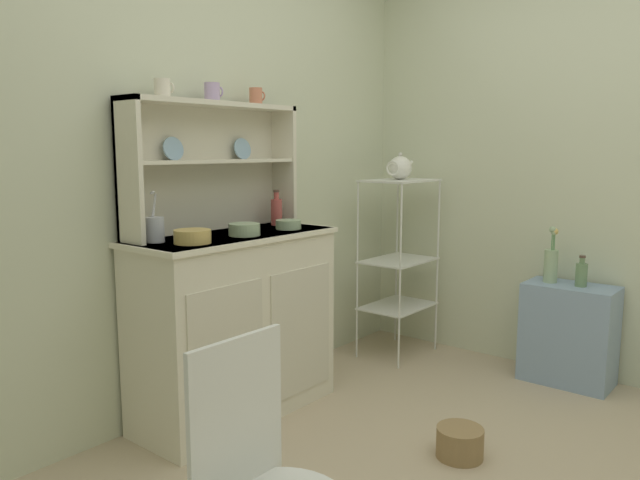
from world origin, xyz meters
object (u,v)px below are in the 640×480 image
object	(u,v)px
bakers_rack	(399,248)
utensil_jar	(155,229)
hutch_shelf_unit	(209,156)
floor_basket	(460,443)
side_shelf_blue	(569,334)
cup_cream_0	(163,88)
bowl_mixing_large	(192,237)
hutch_cabinet	(236,323)
porcelain_teapot	(400,168)
flower_vase	(551,262)
oil_bottle	(581,274)
jam_bottle	(277,211)
wire_chair	(260,475)

from	to	relation	value
bakers_rack	utensil_jar	world-z (taller)	utensil_jar
hutch_shelf_unit	bakers_rack	distance (m)	1.43
floor_basket	utensil_jar	distance (m)	1.61
side_shelf_blue	hutch_shelf_unit	bearing A→B (deg)	138.42
hutch_shelf_unit	cup_cream_0	bearing A→B (deg)	-172.07
hutch_shelf_unit	side_shelf_blue	xyz separation A→B (m)	(1.47, -1.30, -0.99)
side_shelf_blue	bowl_mixing_large	distance (m)	2.17
hutch_cabinet	bowl_mixing_large	world-z (taller)	bowl_mixing_large
side_shelf_blue	bowl_mixing_large	xyz separation A→B (m)	(-1.77, 1.07, 0.65)
floor_basket	porcelain_teapot	distance (m)	1.76
side_shelf_blue	bakers_rack	bearing A→B (deg)	100.77
hutch_cabinet	hutch_shelf_unit	distance (m)	0.83
hutch_cabinet	flower_vase	distance (m)	1.80
oil_bottle	porcelain_teapot	bearing A→B (deg)	100.37
hutch_cabinet	side_shelf_blue	world-z (taller)	hutch_cabinet
bakers_rack	oil_bottle	distance (m)	1.07
porcelain_teapot	oil_bottle	size ratio (longest dim) A/B	1.37
floor_basket	bowl_mixing_large	bearing A→B (deg)	121.56
bakers_rack	jam_bottle	bearing A→B (deg)	166.19
jam_bottle	porcelain_teapot	world-z (taller)	porcelain_teapot
jam_bottle	oil_bottle	size ratio (longest dim) A/B	1.10
hutch_cabinet	hutch_shelf_unit	world-z (taller)	hutch_shelf_unit
cup_cream_0	porcelain_teapot	bearing A→B (deg)	-9.21
hutch_shelf_unit	oil_bottle	size ratio (longest dim) A/B	5.73
side_shelf_blue	flower_vase	bearing A→B (deg)	90.48
hutch_shelf_unit	bowl_mixing_large	size ratio (longest dim) A/B	6.14
wire_chair	flower_vase	xyz separation A→B (m)	(2.46, 0.14, 0.16)
bakers_rack	side_shelf_blue	world-z (taller)	bakers_rack
hutch_cabinet	floor_basket	bearing A→B (deg)	-74.25
flower_vase	hutch_cabinet	bearing A→B (deg)	145.18
hutch_cabinet	cup_cream_0	size ratio (longest dim) A/B	12.41
bakers_rack	flower_vase	world-z (taller)	bakers_rack
wire_chair	hutch_shelf_unit	bearing A→B (deg)	62.89
hutch_cabinet	flower_vase	size ratio (longest dim) A/B	3.30
floor_basket	jam_bottle	xyz separation A→B (m)	(0.09, 1.15, 0.92)
jam_bottle	bowl_mixing_large	bearing A→B (deg)	-167.13
wire_chair	bowl_mixing_large	world-z (taller)	bowl_mixing_large
cup_cream_0	flower_vase	bearing A→B (deg)	-33.04
bowl_mixing_large	flower_vase	xyz separation A→B (m)	(1.77, -0.95, -0.26)
cup_cream_0	oil_bottle	xyz separation A→B (m)	(1.76, -1.31, -0.94)
hutch_cabinet	wire_chair	size ratio (longest dim) A/B	1.24
wire_chair	utensil_jar	world-z (taller)	utensil_jar
jam_bottle	utensil_jar	xyz separation A→B (m)	(-0.78, -0.01, -0.02)
hutch_cabinet	wire_chair	bearing A→B (deg)	-130.63
side_shelf_blue	oil_bottle	distance (m)	0.35
utensil_jar	flower_vase	world-z (taller)	utensil_jar
side_shelf_blue	jam_bottle	xyz separation A→B (m)	(-1.08, 1.22, 0.70)
oil_bottle	wire_chair	bearing A→B (deg)	179.27
wire_chair	porcelain_teapot	xyz separation A→B (m)	(2.26, 1.02, 0.68)
hutch_cabinet	porcelain_teapot	size ratio (longest dim) A/B	4.49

